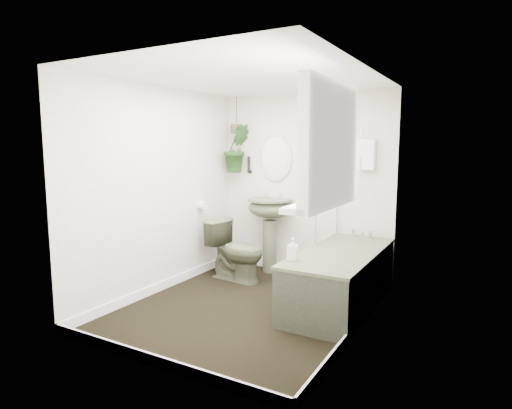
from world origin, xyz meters
The scene contains 22 objects.
floor centered at (0.00, 0.00, -0.01)m, with size 2.30×2.80×0.02m, color black.
ceiling centered at (0.00, 0.00, 2.31)m, with size 2.30×2.80×0.02m, color white.
wall_back centered at (0.00, 1.41, 1.15)m, with size 2.30×0.02×2.30m, color white.
wall_front centered at (0.00, -1.41, 1.15)m, with size 2.30×0.02×2.30m, color white.
wall_left centered at (-1.16, 0.00, 1.15)m, with size 0.02×2.80×2.30m, color white.
wall_right centered at (1.16, 0.00, 1.15)m, with size 0.02×2.80×2.30m, color white.
skirting centered at (0.00, 0.00, 0.05)m, with size 2.30×2.80×0.10m, color white.
bathtub centered at (0.80, 0.50, 0.29)m, with size 0.72×1.72×0.58m, color #4D513A, non-canonical shape.
bath_screen centered at (0.47, 0.99, 1.28)m, with size 0.04×0.72×1.40m, color silver, non-canonical shape.
shower_box centered at (0.80, 1.34, 1.55)m, with size 0.20×0.10×0.35m, color white.
oval_mirror centered at (-0.39, 1.37, 1.50)m, with size 0.46×0.03×0.62m, color beige.
wall_sconce centered at (-0.79, 1.36, 1.40)m, with size 0.04×0.04×0.22m, color black.
toilet_roll_holder centered at (-1.10, 0.70, 0.90)m, with size 0.11×0.11×0.11m, color white.
window_recess centered at (1.09, -0.70, 1.65)m, with size 0.08×1.00×0.90m, color white.
window_sill centered at (1.02, -0.70, 1.23)m, with size 0.18×1.00×0.04m, color white.
window_blinds centered at (1.04, -0.70, 1.65)m, with size 0.01×0.86×0.76m, color white.
toilet centered at (-0.60, 0.72, 0.37)m, with size 0.42×0.73×0.75m, color #4D513A.
pedestal_sink centered at (-0.39, 1.21, 0.49)m, with size 0.57×0.49×0.98m, color #4D513A, non-canonical shape.
sill_plant centered at (0.98, -0.40, 1.36)m, with size 0.20×0.17×0.22m, color black.
hanging_plant centered at (-0.92, 1.25, 1.61)m, with size 0.35×0.28×0.63m, color black.
soap_bottle centered at (0.51, -0.05, 0.68)m, with size 0.09×0.10×0.21m, color black.
hanging_pot centered at (-0.92, 1.25, 1.87)m, with size 0.16×0.16×0.12m, color #483629.
Camera 1 is at (2.14, -3.64, 1.65)m, focal length 30.00 mm.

